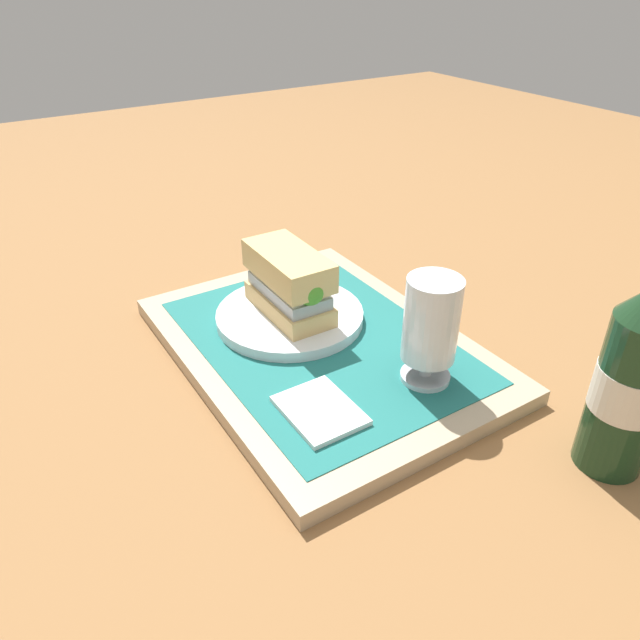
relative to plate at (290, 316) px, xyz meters
The scene contains 8 objects.
ground_plane 0.07m from the plate, ahead, with size 3.00×3.00×0.00m, color olive.
tray 0.06m from the plate, ahead, with size 0.44×0.32×0.02m, color tan.
placemat 0.06m from the plate, ahead, with size 0.38×0.27×0.00m, color #1E6B66.
plate is the anchor object (origin of this frame).
sandwich 0.05m from the plate, ahead, with size 0.13×0.07×0.08m.
beer_glass 0.21m from the plate, 19.43° to the left, with size 0.06×0.06×0.12m.
napkin_folded 0.19m from the plate, 20.44° to the right, with size 0.09×0.07×0.01m, color white.
beer_bottle 0.40m from the plate, 21.90° to the left, with size 0.07×0.07×0.27m.
Camera 1 is at (0.52, -0.33, 0.43)m, focal length 33.65 mm.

